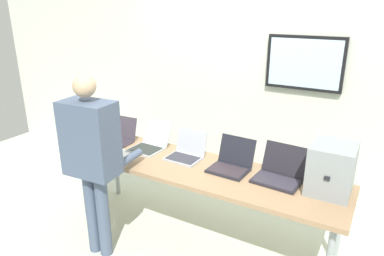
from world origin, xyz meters
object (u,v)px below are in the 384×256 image
(laptop_station_0, at_px, (117,136))
(laptop_station_4, at_px, (280,173))
(laptop_station_2, at_px, (186,152))
(workbench, at_px, (198,172))
(laptop_station_3, at_px, (231,163))
(equipment_box, at_px, (331,168))
(laptop_station_1, at_px, (151,143))
(person, at_px, (92,152))

(laptop_station_0, bearing_deg, laptop_station_4, 0.65)
(laptop_station_2, bearing_deg, workbench, -33.09)
(workbench, xyz_separation_m, laptop_station_4, (0.71, 0.14, 0.11))
(laptop_station_2, relative_size, laptop_station_3, 0.91)
(equipment_box, distance_m, laptop_station_1, 1.74)
(workbench, relative_size, laptop_station_2, 8.15)
(laptop_station_1, relative_size, laptop_station_2, 1.27)
(equipment_box, relative_size, person, 0.24)
(equipment_box, distance_m, laptop_station_3, 0.84)
(laptop_station_0, distance_m, laptop_station_4, 1.76)
(person, bearing_deg, laptop_station_3, 38.26)
(laptop_station_4, bearing_deg, equipment_box, -0.12)
(workbench, height_order, equipment_box, equipment_box)
(workbench, bearing_deg, person, -136.63)
(laptop_station_4, bearing_deg, person, -150.99)
(equipment_box, relative_size, laptop_station_3, 1.11)
(laptop_station_3, distance_m, person, 1.20)
(equipment_box, xyz_separation_m, laptop_station_2, (-1.30, -0.01, -0.14))
(laptop_station_2, distance_m, laptop_station_4, 0.90)
(laptop_station_2, bearing_deg, equipment_box, 0.35)
(laptop_station_4, bearing_deg, laptop_station_3, -177.38)
(laptop_station_3, bearing_deg, laptop_station_4, 2.62)
(person, bearing_deg, laptop_station_4, 29.01)
(laptop_station_0, distance_m, laptop_station_2, 0.85)
(laptop_station_3, height_order, person, person)
(equipment_box, bearing_deg, person, -156.76)
(workbench, distance_m, laptop_station_0, 1.06)
(laptop_station_3, bearing_deg, laptop_station_1, 177.82)
(equipment_box, xyz_separation_m, laptop_station_0, (-2.15, -0.02, -0.14))
(laptop_station_2, bearing_deg, laptop_station_1, 176.89)
(laptop_station_4, height_order, person, person)
(laptop_station_0, bearing_deg, workbench, -6.31)
(laptop_station_1, xyz_separation_m, laptop_station_2, (0.44, -0.02, -0.00))
(laptop_station_0, bearing_deg, laptop_station_2, 0.75)
(laptop_station_1, distance_m, laptop_station_4, 1.34)
(workbench, distance_m, laptop_station_2, 0.26)
(equipment_box, distance_m, laptop_station_2, 1.31)
(workbench, height_order, laptop_station_2, laptop_station_2)
(equipment_box, height_order, person, person)
(laptop_station_0, bearing_deg, equipment_box, 0.51)
(laptop_station_2, bearing_deg, person, -121.72)
(equipment_box, relative_size, laptop_station_4, 0.98)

